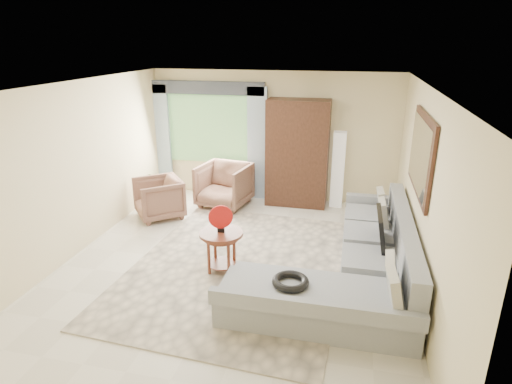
% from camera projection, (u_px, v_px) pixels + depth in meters
% --- Properties ---
extents(ground, '(6.00, 6.00, 0.00)m').
position_uv_depth(ground, '(234.00, 265.00, 6.37)').
color(ground, silver).
rests_on(ground, ground).
extents(area_rug, '(3.23, 4.17, 0.02)m').
position_uv_depth(area_rug, '(239.00, 266.00, 6.31)').
color(area_rug, beige).
rests_on(area_rug, ground).
extents(sectional_sofa, '(2.30, 3.46, 0.90)m').
position_uv_depth(sectional_sofa, '(359.00, 267.00, 5.74)').
color(sectional_sofa, '#94979B').
rests_on(sectional_sofa, ground).
extents(tv_screen, '(0.14, 0.74, 0.48)m').
position_uv_depth(tv_screen, '(381.00, 229.00, 5.86)').
color(tv_screen, black).
rests_on(tv_screen, sectional_sofa).
extents(garden_hose, '(0.43, 0.43, 0.09)m').
position_uv_depth(garden_hose, '(291.00, 282.00, 4.91)').
color(garden_hose, black).
rests_on(garden_hose, sectional_sofa).
extents(coffee_table, '(0.62, 0.62, 0.62)m').
position_uv_depth(coffee_table, '(222.00, 251.00, 6.09)').
color(coffee_table, '#542416').
rests_on(coffee_table, ground).
extents(red_disc, '(0.32, 0.15, 0.34)m').
position_uv_depth(red_disc, '(221.00, 217.00, 5.91)').
color(red_disc, red).
rests_on(red_disc, coffee_table).
extents(armchair_left, '(1.14, 1.14, 0.75)m').
position_uv_depth(armchair_left, '(159.00, 198.00, 7.96)').
color(armchair_left, brown).
rests_on(armchair_left, ground).
extents(armchair_right, '(1.08, 1.10, 0.86)m').
position_uv_depth(armchair_right, '(224.00, 185.00, 8.49)').
color(armchair_right, '#8A624B').
rests_on(armchair_right, ground).
extents(potted_plant, '(0.60, 0.55, 0.55)m').
position_uv_depth(potted_plant, '(157.00, 184.00, 9.02)').
color(potted_plant, '#999999').
rests_on(potted_plant, ground).
extents(armoire, '(1.20, 0.55, 2.10)m').
position_uv_depth(armoire, '(298.00, 153.00, 8.39)').
color(armoire, black).
rests_on(armoire, ground).
extents(floor_lamp, '(0.24, 0.24, 1.50)m').
position_uv_depth(floor_lamp, '(338.00, 170.00, 8.38)').
color(floor_lamp, silver).
rests_on(floor_lamp, ground).
extents(window, '(1.80, 0.04, 1.40)m').
position_uv_depth(window, '(209.00, 129.00, 8.90)').
color(window, '#669E59').
rests_on(window, wall_back).
extents(curtain_left, '(0.40, 0.08, 2.30)m').
position_uv_depth(curtain_left, '(161.00, 139.00, 9.12)').
color(curtain_left, '#9EB7CC').
rests_on(curtain_left, ground).
extents(curtain_right, '(0.40, 0.08, 2.30)m').
position_uv_depth(curtain_right, '(257.00, 144.00, 8.68)').
color(curtain_right, '#9EB7CC').
rests_on(curtain_right, ground).
extents(valance, '(2.40, 0.12, 0.26)m').
position_uv_depth(valance, '(206.00, 88.00, 8.55)').
color(valance, '#1E232D').
rests_on(valance, wall_back).
extents(wall_mirror, '(0.05, 1.70, 1.05)m').
position_uv_depth(wall_mirror, '(421.00, 154.00, 5.58)').
color(wall_mirror, black).
rests_on(wall_mirror, wall_right).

